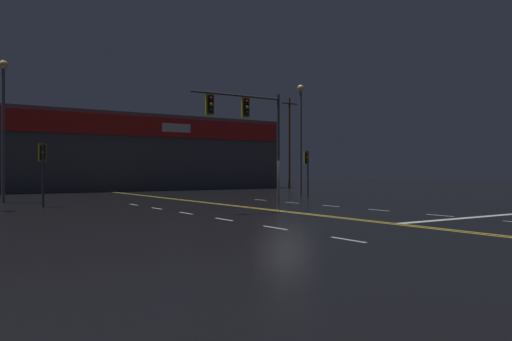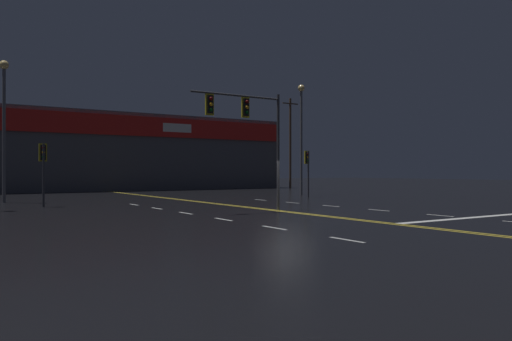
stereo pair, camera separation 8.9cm
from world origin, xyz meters
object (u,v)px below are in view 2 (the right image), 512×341
traffic_signal_corner_northeast (307,163)px  traffic_signal_median (245,119)px  traffic_signal_corner_northwest (43,160)px  streetlight_near_right (4,111)px  streetlight_near_left (301,124)px

traffic_signal_corner_northeast → traffic_signal_median: bearing=-140.8°
traffic_signal_corner_northwest → streetlight_near_right: (-1.38, 5.31, 3.15)m
traffic_signal_corner_northeast → streetlight_near_right: (-19.98, 5.18, 3.14)m
traffic_signal_corner_northeast → streetlight_near_right: streetlight_near_right is taller
traffic_signal_corner_northwest → streetlight_near_left: streetlight_near_left is taller
traffic_signal_median → traffic_signal_corner_northeast: size_ratio=1.66×
streetlight_near_left → traffic_signal_corner_northwest: bearing=-170.5°
traffic_signal_corner_northwest → streetlight_near_left: (20.62, 3.44, 3.31)m
traffic_signal_median → traffic_signal_corner_northeast: (11.03, 8.98, -1.88)m
traffic_signal_median → streetlight_near_right: streetlight_near_right is taller
traffic_signal_corner_northwest → streetlight_near_right: streetlight_near_right is taller
traffic_signal_corner_northwest → streetlight_near_right: 6.33m
streetlight_near_left → traffic_signal_corner_northeast: bearing=-121.2°
streetlight_near_right → streetlight_near_left: bearing=-4.9°
streetlight_near_right → traffic_signal_corner_northeast: bearing=-14.5°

